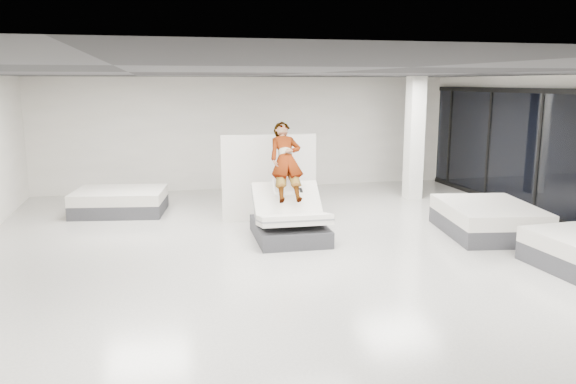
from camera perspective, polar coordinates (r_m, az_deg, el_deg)
The scene contains 8 objects.
room at distance 9.54m, azimuth 2.89°, elevation 2.36°, with size 14.00×14.04×3.20m.
hero_bed at distance 11.06m, azimuth 0.16°, elevation -3.05°, with size 1.41×1.83×1.15m.
person at distance 11.19m, azimuth -0.17°, elevation 1.64°, with size 0.66×0.43×1.80m, color slate.
remote at distance 10.94m, azimuth 1.32°, elevation 0.19°, with size 0.05×0.14×0.03m, color black.
divider_panel at distance 12.49m, azimuth -1.92°, elevation 1.46°, with size 2.11×0.10×1.92m, color white.
flat_bed_right_far at distance 12.13m, azimuth 19.63°, elevation -2.60°, with size 2.05×2.51×0.62m.
flat_bed_left_far at distance 13.83m, azimuth -16.69°, elevation -0.93°, with size 2.27×1.85×0.56m.
column at distance 15.17m, azimuth 12.71°, elevation 5.34°, with size 0.40×0.40×3.20m, color white.
Camera 1 is at (-2.66, -9.05, 3.04)m, focal length 35.00 mm.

